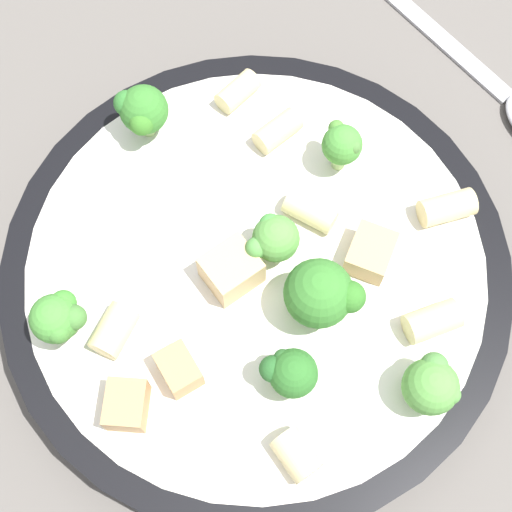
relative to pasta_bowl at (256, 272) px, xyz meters
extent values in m
plane|color=#5B5651|center=(0.00, 0.00, -0.02)|extent=(2.00, 2.00, 0.00)
cylinder|color=black|center=(0.00, 0.00, 0.00)|extent=(0.27, 0.27, 0.03)
cylinder|color=white|center=(0.00, 0.00, 0.01)|extent=(0.25, 0.25, 0.01)
torus|color=black|center=(0.00, 0.00, 0.01)|extent=(0.27, 0.27, 0.00)
cylinder|color=#9EC175|center=(0.01, 0.08, 0.02)|extent=(0.01, 0.01, 0.01)
sphere|color=#478E38|center=(0.01, 0.08, 0.03)|extent=(0.02, 0.02, 0.02)
sphere|color=#497A38|center=(0.01, 0.08, 0.04)|extent=(0.01, 0.01, 0.01)
sphere|color=#4A8533|center=(0.00, 0.08, 0.04)|extent=(0.01, 0.01, 0.01)
sphere|color=#457B38|center=(0.01, 0.07, 0.03)|extent=(0.01, 0.01, 0.01)
cylinder|color=#93B766|center=(0.11, -0.02, 0.02)|extent=(0.01, 0.01, 0.01)
sphere|color=#569942|center=(0.11, -0.02, 0.03)|extent=(0.03, 0.03, 0.03)
sphere|color=#518E3F|center=(0.12, -0.01, 0.03)|extent=(0.01, 0.01, 0.01)
sphere|color=#4D8840|center=(0.10, -0.01, 0.03)|extent=(0.01, 0.01, 0.01)
sphere|color=#4F8943|center=(0.11, -0.01, 0.03)|extent=(0.01, 0.01, 0.01)
cylinder|color=#9EC175|center=(0.04, -0.01, 0.02)|extent=(0.01, 0.01, 0.01)
sphere|color=#387A2D|center=(0.04, -0.01, 0.04)|extent=(0.03, 0.03, 0.03)
sphere|color=#386F28|center=(0.04, 0.00, 0.04)|extent=(0.02, 0.02, 0.02)
sphere|color=#347427|center=(0.05, 0.00, 0.04)|extent=(0.02, 0.02, 0.02)
cylinder|color=#84AD60|center=(-0.06, -0.08, 0.02)|extent=(0.01, 0.01, 0.01)
sphere|color=#478E38|center=(-0.06, -0.08, 0.03)|extent=(0.02, 0.02, 0.02)
sphere|color=#457B36|center=(-0.05, -0.08, 0.04)|extent=(0.01, 0.01, 0.01)
sphere|color=#408E31|center=(-0.06, -0.08, 0.04)|extent=(0.01, 0.01, 0.01)
sphere|color=#427E33|center=(-0.06, -0.09, 0.04)|extent=(0.01, 0.01, 0.01)
cylinder|color=#9EC175|center=(0.05, -0.04, 0.02)|extent=(0.01, 0.01, 0.01)
sphere|color=#2D6B28|center=(0.05, -0.04, 0.03)|extent=(0.02, 0.02, 0.02)
sphere|color=#295B26|center=(0.04, -0.04, 0.03)|extent=(0.01, 0.01, 0.01)
sphere|color=#275D28|center=(0.04, -0.05, 0.03)|extent=(0.01, 0.01, 0.01)
cylinder|color=#93B766|center=(0.01, 0.01, 0.02)|extent=(0.01, 0.01, 0.01)
sphere|color=#569942|center=(0.01, 0.01, 0.03)|extent=(0.02, 0.02, 0.02)
sphere|color=#499B42|center=(0.00, 0.01, 0.04)|extent=(0.01, 0.01, 0.01)
sphere|color=#528F43|center=(0.00, 0.01, 0.03)|extent=(0.01, 0.01, 0.01)
sphere|color=#519443|center=(0.00, 0.00, 0.03)|extent=(0.01, 0.01, 0.01)
cylinder|color=#9EC175|center=(-0.10, 0.04, 0.02)|extent=(0.01, 0.01, 0.01)
sphere|color=#387A2D|center=(-0.10, 0.04, 0.03)|extent=(0.03, 0.03, 0.03)
sphere|color=#3A7A28|center=(-0.09, 0.03, 0.04)|extent=(0.01, 0.01, 0.01)
sphere|color=#31722E|center=(-0.10, 0.03, 0.04)|extent=(0.01, 0.01, 0.01)
cylinder|color=beige|center=(0.07, -0.07, 0.02)|extent=(0.03, 0.02, 0.02)
cylinder|color=beige|center=(0.01, 0.04, 0.02)|extent=(0.03, 0.01, 0.01)
cylinder|color=beige|center=(-0.07, 0.08, 0.02)|extent=(0.02, 0.03, 0.01)
cylinder|color=beige|center=(-0.03, 0.07, 0.02)|extent=(0.02, 0.03, 0.01)
cylinder|color=beige|center=(0.09, 0.02, 0.02)|extent=(0.03, 0.03, 0.02)
cylinder|color=beige|center=(-0.04, -0.07, 0.02)|extent=(0.02, 0.03, 0.02)
cylinder|color=beige|center=(0.07, 0.08, 0.02)|extent=(0.03, 0.03, 0.02)
cube|color=tan|center=(-0.01, -0.10, 0.02)|extent=(0.03, 0.03, 0.02)
cube|color=tan|center=(0.05, 0.03, 0.02)|extent=(0.03, 0.03, 0.02)
cube|color=tan|center=(-0.01, -0.01, 0.02)|extent=(0.03, 0.03, 0.02)
cube|color=tan|center=(0.00, -0.07, 0.02)|extent=(0.03, 0.02, 0.02)
cube|color=#B2B2B7|center=(0.01, 0.21, -0.02)|extent=(0.12, 0.05, 0.01)
camera|label=1|loc=(0.08, -0.12, 0.36)|focal=50.00mm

